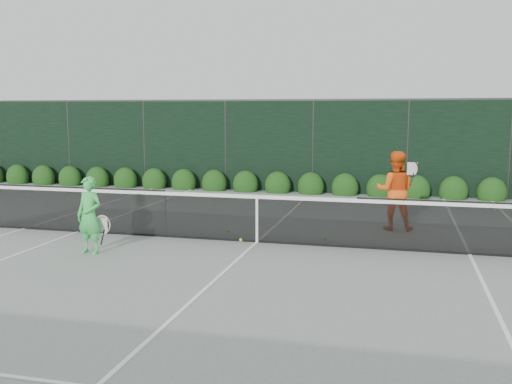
# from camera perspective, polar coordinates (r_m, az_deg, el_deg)

# --- Properties ---
(ground) EXTENTS (80.00, 80.00, 0.00)m
(ground) POSITION_cam_1_polar(r_m,az_deg,el_deg) (11.72, 0.10, -5.06)
(ground) COLOR slate
(ground) RESTS_ON ground
(tennis_net) EXTENTS (12.90, 0.10, 1.07)m
(tennis_net) POSITION_cam_1_polar(r_m,az_deg,el_deg) (11.61, -0.02, -2.50)
(tennis_net) COLOR black
(tennis_net) RESTS_ON ground
(player_woman) EXTENTS (0.63, 0.44, 1.46)m
(player_woman) POSITION_cam_1_polar(r_m,az_deg,el_deg) (11.14, -16.31, -2.26)
(player_woman) COLOR #3CCE59
(player_woman) RESTS_ON ground
(player_man) EXTENTS (0.92, 0.68, 1.78)m
(player_man) POSITION_cam_1_polar(r_m,az_deg,el_deg) (13.21, 13.74, 0.15)
(player_man) COLOR #FA5C15
(player_man) RESTS_ON ground
(court_lines) EXTENTS (11.03, 23.83, 0.01)m
(court_lines) POSITION_cam_1_polar(r_m,az_deg,el_deg) (11.72, 0.10, -5.04)
(court_lines) COLOR white
(court_lines) RESTS_ON ground
(windscreen_fence) EXTENTS (32.00, 21.07, 3.06)m
(windscreen_fence) POSITION_cam_1_polar(r_m,az_deg,el_deg) (8.88, -4.19, 0.61)
(windscreen_fence) COLOR black
(windscreen_fence) RESTS_ON ground
(hedge_row) EXTENTS (31.66, 0.65, 0.94)m
(hedge_row) POSITION_cam_1_polar(r_m,az_deg,el_deg) (18.59, 5.51, 0.54)
(hedge_row) COLOR #13360E
(hedge_row) RESTS_ON ground
(tennis_balls) EXTENTS (2.24, 0.85, 0.07)m
(tennis_balls) POSITION_cam_1_polar(r_m,az_deg,el_deg) (12.14, 0.81, -4.44)
(tennis_balls) COLOR #D6F336
(tennis_balls) RESTS_ON ground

